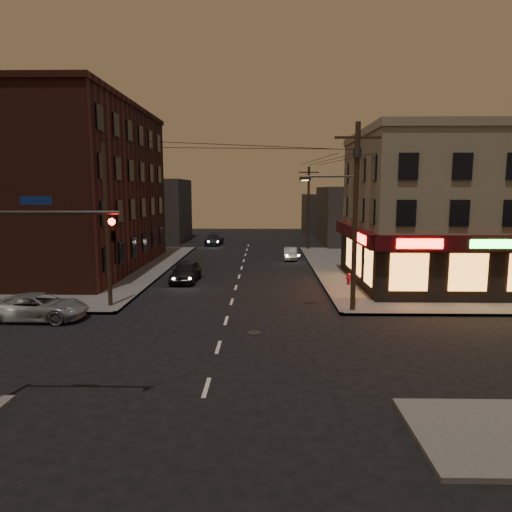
{
  "coord_description": "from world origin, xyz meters",
  "views": [
    {
      "loc": [
        1.95,
        -18.62,
        6.65
      ],
      "look_at": [
        1.51,
        5.12,
        3.2
      ],
      "focal_mm": 32.0,
      "sensor_mm": 36.0,
      "label": 1
    }
  ],
  "objects_px": {
    "fire_hydrant": "(349,278)",
    "sedan_far": "(214,239)",
    "sedan_mid": "(291,253)",
    "sedan_near": "(186,271)",
    "suv_cross": "(39,307)"
  },
  "relations": [
    {
      "from": "sedan_near",
      "to": "fire_hydrant",
      "type": "xyz_separation_m",
      "value": [
        11.58,
        -1.51,
        -0.17
      ]
    },
    {
      "from": "suv_cross",
      "to": "fire_hydrant",
      "type": "relative_size",
      "value": 6.14
    },
    {
      "from": "sedan_far",
      "to": "suv_cross",
      "type": "bearing_deg",
      "value": -96.52
    },
    {
      "from": "sedan_mid",
      "to": "sedan_far",
      "type": "bearing_deg",
      "value": 129.55
    },
    {
      "from": "sedan_far",
      "to": "fire_hydrant",
      "type": "bearing_deg",
      "value": -60.57
    },
    {
      "from": "suv_cross",
      "to": "sedan_mid",
      "type": "distance_m",
      "value": 25.23
    },
    {
      "from": "sedan_mid",
      "to": "fire_hydrant",
      "type": "bearing_deg",
      "value": -71.86
    },
    {
      "from": "sedan_near",
      "to": "sedan_far",
      "type": "height_order",
      "value": "sedan_near"
    },
    {
      "from": "fire_hydrant",
      "to": "sedan_far",
      "type": "bearing_deg",
      "value": 116.4
    },
    {
      "from": "suv_cross",
      "to": "fire_hydrant",
      "type": "bearing_deg",
      "value": -62.17
    },
    {
      "from": "suv_cross",
      "to": "sedan_near",
      "type": "bearing_deg",
      "value": -28.58
    },
    {
      "from": "sedan_near",
      "to": "suv_cross",
      "type": "bearing_deg",
      "value": -118.3
    },
    {
      "from": "sedan_near",
      "to": "sedan_mid",
      "type": "height_order",
      "value": "sedan_near"
    },
    {
      "from": "suv_cross",
      "to": "sedan_mid",
      "type": "xyz_separation_m",
      "value": [
        14.16,
        20.88,
        -0.1
      ]
    },
    {
      "from": "sedan_near",
      "to": "sedan_far",
      "type": "xyz_separation_m",
      "value": [
        -0.4,
        22.62,
        -0.08
      ]
    }
  ]
}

